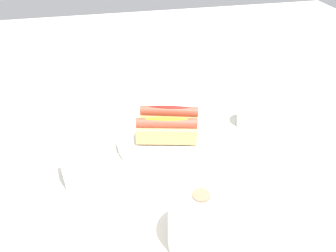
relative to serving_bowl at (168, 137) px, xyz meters
name	(u,v)px	position (x,y,z in m)	size (l,w,h in m)	color
ground_plane	(172,144)	(-0.01, 0.01, -0.02)	(2.40, 2.40, 0.00)	silver
serving_bowl	(168,137)	(0.00, 0.00, 0.00)	(0.27, 0.27, 0.03)	white
hotdog_front	(169,118)	(-0.01, -0.03, 0.04)	(0.16, 0.09, 0.06)	tan
hotdog_back	(167,130)	(0.01, 0.03, 0.04)	(0.16, 0.08, 0.06)	#DBB270
water_glass	(250,113)	(-0.24, -0.03, 0.03)	(0.07, 0.07, 0.09)	white
paper_towel_roll	(199,221)	(0.01, 0.32, 0.05)	(0.11, 0.11, 0.13)	white
napkin_box	(86,155)	(0.21, 0.10, 0.06)	(0.11, 0.04, 0.15)	white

